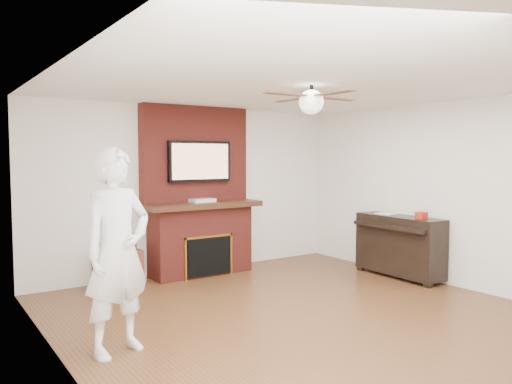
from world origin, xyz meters
TOP-DOWN VIEW (x-y plane):
  - room_shell at (0.00, 0.00)m, footprint 5.36×5.86m
  - fireplace at (0.00, 2.55)m, footprint 1.78×0.64m
  - tv at (0.00, 2.50)m, footprint 1.00×0.08m
  - ceiling_fan at (-0.00, 0.00)m, footprint 1.21×1.21m
  - person at (-2.03, 0.23)m, footprint 0.78×0.63m
  - side_table at (-1.26, 2.48)m, footprint 0.56×0.56m
  - piano at (2.28, 0.69)m, footprint 0.54×1.38m
  - cable_box at (0.01, 2.45)m, footprint 0.39×0.24m
  - candle_orange at (-0.17, 2.36)m, footprint 0.08×0.08m
  - candle_cream at (0.02, 2.37)m, footprint 0.08×0.08m
  - candle_blue at (0.27, 2.32)m, footprint 0.06×0.06m

SIDE VIEW (x-z plane):
  - candle_blue at x=0.27m, z-range 0.00..0.08m
  - candle_cream at x=0.02m, z-range 0.00..0.11m
  - candle_orange at x=-0.17m, z-range 0.00..0.12m
  - side_table at x=-1.26m, z-range -0.02..0.57m
  - piano at x=2.28m, z-range -0.01..0.97m
  - person at x=-2.03m, z-range 0.00..1.83m
  - fireplace at x=0.00m, z-range -0.25..2.25m
  - cable_box at x=0.01m, z-range 1.08..1.13m
  - room_shell at x=0.00m, z-range -0.18..2.68m
  - tv at x=0.00m, z-range 1.38..1.98m
  - ceiling_fan at x=0.00m, z-range 2.18..2.49m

